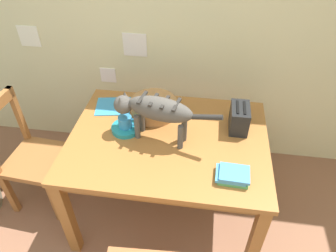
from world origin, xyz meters
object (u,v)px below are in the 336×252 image
saucer_bowl (126,128)px  wooden_chair_far (32,157)px  coffee_mug (126,122)px  cat (155,110)px  dining_table (168,147)px  book_stack (233,175)px  magazine (113,106)px  wicker_basket (154,107)px  toaster (239,118)px

saucer_bowl → wooden_chair_far: wooden_chair_far is taller
saucer_bowl → coffee_mug: coffee_mug is taller
wooden_chair_far → coffee_mug: bearing=98.4°
cat → saucer_bowl: 0.30m
dining_table → book_stack: bearing=-35.1°
coffee_mug → wooden_chair_far: 0.84m
saucer_bowl → magazine: bearing=122.8°
book_stack → wicker_basket: wicker_basket is taller
wicker_basket → wooden_chair_far: 1.00m
dining_table → toaster: (0.45, 0.17, 0.17)m
dining_table → magazine: magazine is taller
dining_table → wicker_basket: size_ratio=3.98×
dining_table → cat: 0.32m
book_stack → wooden_chair_far: size_ratio=0.21×
book_stack → toaster: bearing=84.9°
cat → book_stack: (0.49, -0.28, -0.20)m
coffee_mug → wooden_chair_far: bearing=-175.7°
wooden_chair_far → wicker_basket: bearing=110.6°
dining_table → saucer_bowl: 0.31m
book_stack → wooden_chair_far: (-1.44, 0.27, -0.34)m
magazine → book_stack: size_ratio=1.31×
wicker_basket → coffee_mug: bearing=-125.4°
coffee_mug → toaster: 0.75m
dining_table → cat: size_ratio=1.90×
dining_table → book_stack: 0.52m
magazine → wooden_chair_far: bearing=-162.8°
coffee_mug → wicker_basket: (0.15, 0.21, -0.02)m
cat → toaster: 0.58m
cat → wooden_chair_far: cat is taller
wicker_basket → toaster: bearing=-7.8°
saucer_bowl → coffee_mug: size_ratio=1.48×
wicker_basket → toaster: (0.59, -0.08, 0.03)m
book_stack → wooden_chair_far: wooden_chair_far is taller
cat → coffee_mug: cat is taller
magazine → toaster: size_ratio=1.26×
coffee_mug → magazine: size_ratio=0.52×
dining_table → wooden_chair_far: size_ratio=1.41×
magazine → book_stack: book_stack is taller
toaster → book_stack: bearing=-95.1°
saucer_bowl → book_stack: (0.70, -0.32, 0.01)m
saucer_bowl → wicker_basket: wicker_basket is taller
coffee_mug → toaster: toaster is taller
coffee_mug → magazine: 0.30m
toaster → wooden_chair_far: 1.55m
book_stack → wicker_basket: 0.77m
magazine → book_stack: (0.86, -0.57, 0.02)m
cat → wicker_basket: bearing=24.2°
wicker_basket → toaster: size_ratio=1.63×
dining_table → saucer_bowl: saucer_bowl is taller
coffee_mug → book_stack: (0.70, -0.32, -0.04)m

